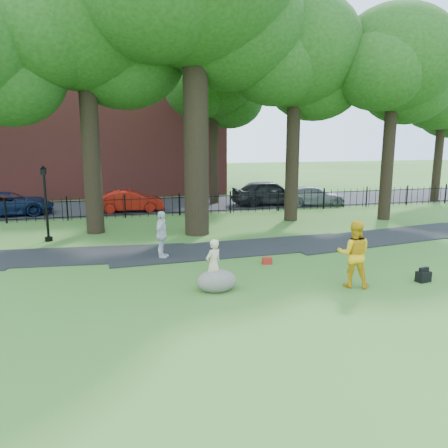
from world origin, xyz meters
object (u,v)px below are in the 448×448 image
object	(u,v)px
man	(354,254)
lamppost	(46,205)
red_sedan	(130,201)
boulder	(217,279)
woman	(214,265)

from	to	relation	value
man	lamppost	world-z (taller)	lamppost
lamppost	red_sedan	world-z (taller)	lamppost
man	boulder	size ratio (longest dim) A/B	1.72
woman	boulder	size ratio (longest dim) A/B	1.31
woman	lamppost	xyz separation A→B (m)	(-5.38, 7.71, 0.82)
boulder	lamppost	size ratio (longest dim) A/B	0.36
boulder	red_sedan	bearing A→B (deg)	96.53
man	woman	bearing A→B (deg)	16.40
man	lamppost	xyz separation A→B (m)	(-9.44, 8.49, 0.58)
man	red_sedan	xyz separation A→B (m)	(-5.64, 15.20, -0.36)
lamppost	red_sedan	size ratio (longest dim) A/B	0.83
red_sedan	woman	bearing A→B (deg)	-172.11
man	red_sedan	world-z (taller)	man
woman	lamppost	world-z (taller)	lamppost
woman	boulder	distance (m)	0.43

